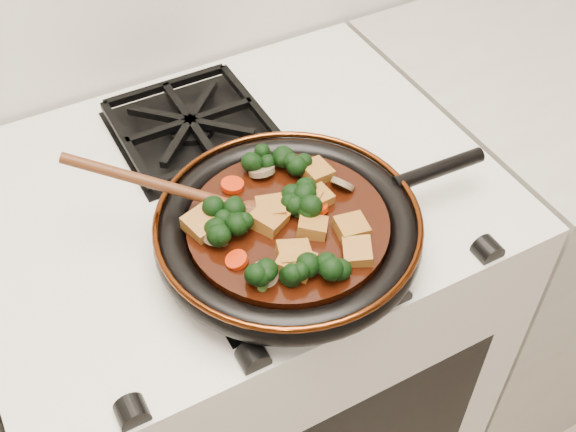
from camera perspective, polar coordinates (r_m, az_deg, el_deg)
name	(u,v)px	position (r m, az deg, el deg)	size (l,w,h in m)	color
stove	(243,355)	(1.41, -3.56, -10.88)	(0.76, 0.60, 0.90)	beige
burner_grate_front	(273,244)	(0.96, -1.17, -2.23)	(0.23, 0.23, 0.03)	black
burner_grate_back	(191,126)	(1.15, -7.69, 7.09)	(0.23, 0.23, 0.03)	black
skillet	(289,229)	(0.94, 0.11, -1.05)	(0.48, 0.35, 0.05)	black
braising_sauce	(288,227)	(0.93, 0.00, -0.88)	(0.26, 0.26, 0.02)	black
tofu_cube_0	(294,257)	(0.88, 0.50, -3.23)	(0.04, 0.04, 0.02)	#915D21
tofu_cube_1	(305,202)	(0.94, 1.39, 1.09)	(0.04, 0.04, 0.02)	#915D21
tofu_cube_2	(204,224)	(0.92, -6.63, -0.59)	(0.04, 0.05, 0.02)	#915D21
tofu_cube_3	(271,209)	(0.93, -1.35, 0.52)	(0.04, 0.04, 0.02)	#915D21
tofu_cube_4	(351,228)	(0.91, 5.03, -0.97)	(0.04, 0.04, 0.02)	#915D21
tofu_cube_5	(295,264)	(0.87, 0.59, -3.83)	(0.04, 0.04, 0.02)	#915D21
tofu_cube_6	(316,172)	(0.98, 2.23, 3.46)	(0.04, 0.04, 0.02)	#915D21
tofu_cube_7	(269,220)	(0.92, -1.55, -0.30)	(0.04, 0.04, 0.02)	#915D21
tofu_cube_8	(317,198)	(0.95, 2.33, 1.39)	(0.03, 0.03, 0.02)	#915D21
tofu_cube_9	(228,219)	(0.92, -4.72, -0.22)	(0.04, 0.04, 0.02)	#915D21
tofu_cube_10	(358,252)	(0.89, 5.52, -2.88)	(0.03, 0.04, 0.02)	#915D21
tofu_cube_11	(312,228)	(0.91, 1.93, -0.91)	(0.04, 0.03, 0.02)	#915D21
broccoli_floret_0	(299,208)	(0.93, 0.84, 0.63)	(0.06, 0.06, 0.06)	black
broccoli_floret_1	(301,274)	(0.86, 1.01, -4.60)	(0.06, 0.06, 0.05)	black
broccoli_floret_2	(218,237)	(0.90, -5.58, -1.63)	(0.06, 0.06, 0.05)	black
broccoli_floret_3	(341,271)	(0.86, 4.18, -4.38)	(0.06, 0.06, 0.05)	black
broccoli_floret_4	(257,162)	(1.00, -2.44, 4.25)	(0.06, 0.06, 0.05)	black
broccoli_floret_5	(292,163)	(0.99, 0.32, 4.19)	(0.06, 0.06, 0.06)	black
broccoli_floret_6	(238,227)	(0.91, -3.98, -0.90)	(0.06, 0.06, 0.05)	black
broccoli_floret_7	(302,201)	(0.94, 1.10, 1.21)	(0.06, 0.06, 0.05)	black
broccoli_floret_8	(263,282)	(0.85, -2.03, -5.27)	(0.06, 0.06, 0.05)	black
broccoli_floret_9	(228,216)	(0.92, -4.74, 0.00)	(0.06, 0.06, 0.05)	black
carrot_coin_0	(359,253)	(0.89, 5.59, -2.93)	(0.03, 0.03, 0.01)	#B22204
carrot_coin_1	(224,208)	(0.94, -5.10, 0.62)	(0.03, 0.03, 0.01)	#B22204
carrot_coin_2	(317,209)	(0.94, 2.31, 0.60)	(0.03, 0.03, 0.01)	#B22204
carrot_coin_3	(248,213)	(0.93, -3.20, 0.25)	(0.03, 0.03, 0.01)	#B22204
carrot_coin_4	(232,185)	(0.97, -4.41, 2.46)	(0.03, 0.03, 0.01)	#B22204
carrot_coin_5	(237,260)	(0.88, -4.07, -3.50)	(0.03, 0.03, 0.01)	#B22204
mushroom_slice_0	(262,170)	(0.99, -2.10, 3.62)	(0.04, 0.04, 0.01)	brown
mushroom_slice_1	(343,184)	(0.97, 4.33, 2.53)	(0.03, 0.03, 0.01)	brown
mushroom_slice_2	(216,239)	(0.90, -5.71, -1.78)	(0.03, 0.03, 0.01)	brown
mushroom_slice_3	(264,274)	(0.86, -1.91, -4.63)	(0.03, 0.03, 0.01)	brown
wooden_spoon	(200,196)	(0.93, -6.96, 1.57)	(0.15, 0.11, 0.26)	#4D2410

